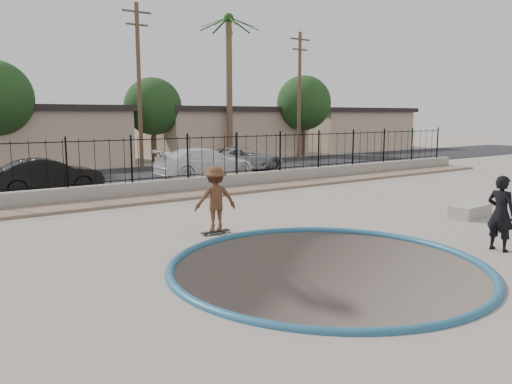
{
  "coord_description": "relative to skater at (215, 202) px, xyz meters",
  "views": [
    {
      "loc": [
        -7.37,
        -8.72,
        3.3
      ],
      "look_at": [
        0.2,
        2.0,
        1.25
      ],
      "focal_mm": 35.0,
      "sensor_mm": 36.0,
      "label": 1
    }
  ],
  "objects": [
    {
      "name": "ground",
      "position": [
        0.46,
        9.0,
        -2.0
      ],
      "size": [
        120.0,
        120.0,
        2.2
      ],
      "primitive_type": "cube",
      "color": "gray",
      "rests_on": "ground"
    },
    {
      "name": "bowl_pit",
      "position": [
        0.46,
        -4.0,
        -0.9
      ],
      "size": [
        6.84,
        6.84,
        1.8
      ],
      "primitive_type": null,
      "color": "#473C37",
      "rests_on": "ground"
    },
    {
      "name": "coping_ring",
      "position": [
        0.46,
        -4.0,
        -0.9
      ],
      "size": [
        7.04,
        7.04,
        0.2
      ],
      "primitive_type": "torus",
      "color": "#235773",
      "rests_on": "ground"
    },
    {
      "name": "rock_strip",
      "position": [
        0.46,
        6.2,
        -0.84
      ],
      "size": [
        42.0,
        1.6,
        0.11
      ],
      "primitive_type": "cube",
      "color": "#927A5F",
      "rests_on": "ground"
    },
    {
      "name": "retaining_wall",
      "position": [
        0.46,
        7.3,
        -0.6
      ],
      "size": [
        42.0,
        0.45,
        0.6
      ],
      "primitive_type": "cube",
      "color": "gray",
      "rests_on": "ground"
    },
    {
      "name": "fence",
      "position": [
        0.46,
        7.3,
        0.6
      ],
      "size": [
        40.0,
        0.04,
        1.8
      ],
      "color": "black",
      "rests_on": "retaining_wall"
    },
    {
      "name": "street",
      "position": [
        0.46,
        14.0,
        -0.88
      ],
      "size": [
        90.0,
        8.0,
        0.04
      ],
      "primitive_type": "cube",
      "color": "black",
      "rests_on": "ground"
    },
    {
      "name": "house_center",
      "position": [
        0.46,
        23.5,
        1.08
      ],
      "size": [
        10.6,
        8.6,
        3.9
      ],
      "color": "tan",
      "rests_on": "ground"
    },
    {
      "name": "house_east",
      "position": [
        14.46,
        23.5,
        1.07
      ],
      "size": [
        12.6,
        8.6,
        3.9
      ],
      "color": "tan",
      "rests_on": "ground"
    },
    {
      "name": "house_east_far",
      "position": [
        28.46,
        23.5,
        1.08
      ],
      "size": [
        11.6,
        8.6,
        3.9
      ],
      "color": "tan",
      "rests_on": "ground"
    },
    {
      "name": "palm_right",
      "position": [
        12.46,
        19.0,
        6.43
      ],
      "size": [
        2.3,
        2.3,
        10.3
      ],
      "color": "brown",
      "rests_on": "ground"
    },
    {
      "name": "utility_pole_mid",
      "position": [
        4.46,
        16.0,
        4.06
      ],
      "size": [
        1.7,
        0.24,
        9.5
      ],
      "color": "#473323",
      "rests_on": "ground"
    },
    {
      "name": "utility_pole_right",
      "position": [
        16.46,
        16.0,
        3.8
      ],
      "size": [
        1.7,
        0.24,
        9.0
      ],
      "color": "#473323",
      "rests_on": "ground"
    },
    {
      "name": "street_tree_mid",
      "position": [
        7.46,
        21.0,
        2.94
      ],
      "size": [
        3.96,
        3.96,
        5.83
      ],
      "color": "#473323",
      "rests_on": "ground"
    },
    {
      "name": "street_tree_right",
      "position": [
        19.46,
        19.0,
        3.29
      ],
      "size": [
        4.32,
        4.32,
        6.36
      ],
      "color": "#473323",
      "rests_on": "ground"
    },
    {
      "name": "skater",
      "position": [
        0.0,
        0.0,
        0.0
      ],
      "size": [
        1.29,
        0.94,
        1.8
      ],
      "primitive_type": "imported",
      "rotation": [
        0.0,
        0.0,
        2.88
      ],
      "color": "brown",
      "rests_on": "ground"
    },
    {
      "name": "skateboard",
      "position": [
        0.0,
        -0.0,
        -0.84
      ],
      "size": [
        0.87,
        0.23,
        0.07
      ],
      "rotation": [
        0.0,
        0.0,
        0.01
      ],
      "color": "black",
      "rests_on": "ground"
    },
    {
      "name": "videographer",
      "position": [
        4.78,
        -5.46,
        0.03
      ],
      "size": [
        0.46,
        0.68,
        1.85
      ],
      "primitive_type": "imported",
      "rotation": [
        0.0,
        0.0,
        1.59
      ],
      "color": "black",
      "rests_on": "ground"
    },
    {
      "name": "concrete_ledge",
      "position": [
        7.96,
        -2.75,
        -0.7
      ],
      "size": [
        1.66,
        0.84,
        0.4
      ],
      "primitive_type": "cube",
      "rotation": [
        0.0,
        0.0,
        0.09
      ],
      "color": "gray",
      "rests_on": "ground"
    },
    {
      "name": "car_b",
      "position": [
        -2.03,
        10.4,
        -0.14
      ],
      "size": [
        4.38,
        1.58,
        1.44
      ],
      "primitive_type": "imported",
      "rotation": [
        0.0,
        0.0,
        1.56
      ],
      "color": "black",
      "rests_on": "street"
    },
    {
      "name": "car_c",
      "position": [
        5.86,
        10.94,
        -0.09
      ],
      "size": [
        5.4,
        2.38,
        1.54
      ],
      "primitive_type": "imported",
      "rotation": [
        0.0,
        0.0,
        1.53
      ],
      "color": "white",
      "rests_on": "street"
    },
    {
      "name": "car_d",
      "position": [
        8.87,
        12.0,
        -0.13
      ],
      "size": [
        5.45,
        2.92,
        1.46
      ],
      "primitive_type": "imported",
      "rotation": [
        0.0,
        0.0,
        1.67
      ],
      "color": "#93979B",
      "rests_on": "street"
    }
  ]
}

